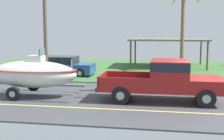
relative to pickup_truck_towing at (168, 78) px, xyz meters
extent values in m
cube|color=#424247|center=(1.60, -0.02, -1.08)|extent=(36.00, 8.00, 0.06)
cube|color=#3D6633|center=(1.60, 10.98, -1.05)|extent=(36.00, 14.00, 0.11)
cube|color=#DBCC4C|center=(1.60, -1.82, -1.04)|extent=(34.20, 0.12, 0.01)
cube|color=maroon|center=(-0.35, 0.00, -0.42)|extent=(5.47, 2.08, 0.22)
cube|color=maroon|center=(1.62, 0.00, -0.12)|extent=(1.53, 2.08, 0.38)
cube|color=maroon|center=(0.03, 0.00, 0.27)|extent=(1.64, 2.08, 1.14)
cube|color=black|center=(0.03, 0.00, 0.61)|extent=(1.66, 2.10, 0.38)
cube|color=#621111|center=(-1.94, 0.00, -0.29)|extent=(2.30, 2.08, 0.04)
cube|color=maroon|center=(-1.94, 1.00, -0.08)|extent=(2.30, 0.08, 0.45)
cube|color=maroon|center=(-1.94, -1.00, -0.08)|extent=(2.30, 0.08, 0.45)
cube|color=maroon|center=(-3.05, 0.00, -0.08)|extent=(0.08, 2.08, 0.45)
cube|color=#333338|center=(-3.15, 0.00, -0.48)|extent=(0.12, 1.87, 0.16)
sphere|color=#B2B2B7|center=(-3.27, 0.00, -0.43)|extent=(0.10, 0.10, 0.10)
cylinder|color=black|center=(1.54, 0.93, -0.65)|extent=(0.80, 0.28, 0.80)
cylinder|color=#9E9EA3|center=(1.54, 0.93, -0.65)|extent=(0.36, 0.29, 0.36)
cylinder|color=black|center=(1.54, -0.93, -0.65)|extent=(0.80, 0.28, 0.80)
cylinder|color=#9E9EA3|center=(1.54, -0.93, -0.65)|extent=(0.36, 0.29, 0.36)
cylinder|color=black|center=(-2.05, 0.93, -0.65)|extent=(0.80, 0.28, 0.80)
cylinder|color=#9E9EA3|center=(-2.05, 0.93, -0.65)|extent=(0.36, 0.29, 0.36)
cylinder|color=black|center=(-2.05, -0.93, -0.65)|extent=(0.80, 0.28, 0.80)
cylinder|color=#9E9EA3|center=(-2.05, -0.93, -0.65)|extent=(0.36, 0.29, 0.36)
cube|color=gray|center=(-3.72, 0.00, -0.67)|extent=(0.90, 0.10, 0.08)
cube|color=gray|center=(-6.55, 1.03, -0.67)|extent=(4.77, 0.12, 0.10)
cube|color=gray|center=(-6.55, -1.03, -0.67)|extent=(4.77, 0.12, 0.10)
cylinder|color=black|center=(-7.03, 1.09, -0.73)|extent=(0.64, 0.22, 0.64)
cylinder|color=#9E9EA3|center=(-7.03, 1.09, -0.73)|extent=(0.29, 0.23, 0.29)
cylinder|color=black|center=(-7.03, -1.09, -0.73)|extent=(0.64, 0.22, 0.64)
cylinder|color=#9E9EA3|center=(-7.03, -1.09, -0.73)|extent=(0.29, 0.23, 0.29)
ellipsoid|color=silver|center=(-6.55, 0.00, 0.04)|extent=(4.46, 1.96, 1.31)
ellipsoid|color=#B22626|center=(-6.55, 0.00, 0.27)|extent=(4.55, 2.00, 0.12)
cube|color=silver|center=(-6.33, 0.00, 0.63)|extent=(0.70, 0.60, 0.65)
cube|color=slate|center=(-6.03, 0.00, 1.10)|extent=(0.06, 0.56, 0.36)
cylinder|color=silver|center=(-4.54, 0.00, 0.55)|extent=(0.04, 0.04, 0.50)
cube|color=#234C89|center=(-7.32, 6.53, -0.52)|extent=(4.52, 1.80, 0.70)
cube|color=black|center=(-7.54, 6.53, 0.08)|extent=(2.53, 1.66, 0.50)
cylinder|color=black|center=(-5.78, 7.34, -0.72)|extent=(0.66, 0.22, 0.66)
cylinder|color=#9E9EA3|center=(-5.78, 7.34, -0.72)|extent=(0.30, 0.23, 0.30)
cylinder|color=black|center=(-5.78, 5.72, -0.72)|extent=(0.66, 0.22, 0.66)
cylinder|color=#9E9EA3|center=(-5.78, 5.72, -0.72)|extent=(0.30, 0.23, 0.30)
cylinder|color=black|center=(-8.85, 7.34, -0.72)|extent=(0.66, 0.22, 0.66)
cylinder|color=#9E9EA3|center=(-8.85, 7.34, -0.72)|extent=(0.30, 0.23, 0.30)
cylinder|color=black|center=(-8.85, 5.72, -0.72)|extent=(0.66, 0.22, 0.66)
cylinder|color=#9E9EA3|center=(-8.85, 5.72, -0.72)|extent=(0.30, 0.23, 0.30)
cylinder|color=#4C4238|center=(3.24, 14.78, 0.12)|extent=(0.14, 0.14, 2.34)
cylinder|color=#4C4238|center=(3.24, 10.69, 0.12)|extent=(0.14, 0.14, 2.34)
cylinder|color=#4C4238|center=(-2.85, 14.78, 0.12)|extent=(0.14, 0.14, 2.34)
cylinder|color=#4C4238|center=(-2.85, 10.69, 0.12)|extent=(0.14, 0.14, 2.34)
cube|color=#6B665B|center=(0.20, 12.74, 1.36)|extent=(6.59, 4.59, 0.14)
cylinder|color=brown|center=(1.23, 10.42, 2.28)|extent=(0.29, 0.62, 6.65)
cylinder|color=brown|center=(-7.72, 4.62, 3.22)|extent=(0.24, 0.24, 8.53)
camera|label=1|loc=(-0.32, -13.40, 2.17)|focal=47.20mm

